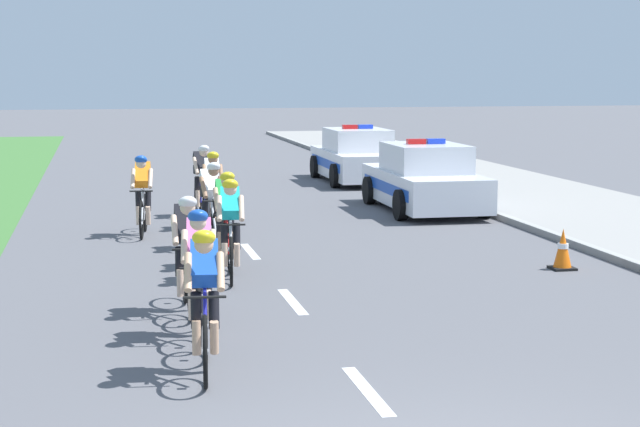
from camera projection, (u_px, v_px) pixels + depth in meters
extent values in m
cube|color=gray|center=(581.00, 210.00, 22.71)|extent=(4.43, 60.00, 0.12)
cube|color=#9E9E99|center=(489.00, 212.00, 22.28)|extent=(0.16, 60.00, 0.13)
cube|color=white|center=(367.00, 390.00, 10.05)|extent=(0.14, 1.60, 0.01)
cube|color=white|center=(292.00, 301.00, 13.93)|extent=(0.14, 1.60, 0.01)
cube|color=white|center=(250.00, 251.00, 17.81)|extent=(0.14, 1.60, 0.01)
cube|color=white|center=(223.00, 219.00, 21.69)|extent=(0.14, 1.60, 0.01)
cube|color=white|center=(204.00, 197.00, 25.57)|extent=(0.14, 1.60, 0.01)
torus|color=black|center=(205.00, 352.00, 10.08)|extent=(0.12, 0.72, 0.72)
cylinder|color=#99999E|center=(205.00, 352.00, 10.08)|extent=(0.07, 0.07, 0.06)
torus|color=black|center=(205.00, 327.00, 11.06)|extent=(0.12, 0.72, 0.72)
cylinder|color=#99999E|center=(205.00, 327.00, 11.06)|extent=(0.07, 0.07, 0.06)
cylinder|color=#1E1E99|center=(205.00, 288.00, 10.45)|extent=(0.09, 0.55, 0.04)
cylinder|color=#1E1E99|center=(205.00, 324.00, 10.32)|extent=(0.09, 0.48, 0.63)
cylinder|color=#1E1E99|center=(205.00, 313.00, 10.69)|extent=(0.04, 0.04, 0.65)
cylinder|color=black|center=(205.00, 297.00, 10.11)|extent=(0.42, 0.07, 0.03)
cube|color=black|center=(205.00, 280.00, 10.64)|extent=(0.12, 0.23, 0.05)
cube|color=blue|center=(204.00, 263.00, 10.49)|extent=(0.33, 0.58, 0.44)
cube|color=black|center=(205.00, 276.00, 10.63)|extent=(0.30, 0.23, 0.18)
cylinder|color=black|center=(214.00, 310.00, 10.63)|extent=(0.13, 0.23, 0.40)
cylinder|color=tan|center=(214.00, 337.00, 10.59)|extent=(0.11, 0.16, 0.36)
cylinder|color=black|center=(196.00, 311.00, 10.61)|extent=(0.13, 0.18, 0.40)
cylinder|color=tan|center=(196.00, 338.00, 10.57)|extent=(0.10, 0.13, 0.36)
cylinder|color=tan|center=(221.00, 271.00, 10.30)|extent=(0.12, 0.41, 0.35)
cylinder|color=tan|center=(188.00, 272.00, 10.27)|extent=(0.12, 0.41, 0.35)
sphere|color=tan|center=(204.00, 244.00, 10.16)|extent=(0.19, 0.19, 0.19)
ellipsoid|color=yellow|center=(204.00, 238.00, 10.14)|extent=(0.26, 0.34, 0.24)
torus|color=black|center=(199.00, 316.00, 11.57)|extent=(0.12, 0.72, 0.72)
cylinder|color=#99999E|center=(199.00, 316.00, 11.57)|extent=(0.07, 0.07, 0.06)
torus|color=black|center=(200.00, 297.00, 12.56)|extent=(0.12, 0.72, 0.72)
cylinder|color=#99999E|center=(200.00, 297.00, 12.56)|extent=(0.07, 0.07, 0.06)
cylinder|color=#1E1E99|center=(199.00, 261.00, 11.94)|extent=(0.10, 0.55, 0.04)
cylinder|color=#1E1E99|center=(199.00, 292.00, 11.81)|extent=(0.09, 0.48, 0.63)
cylinder|color=#1E1E99|center=(200.00, 283.00, 12.18)|extent=(0.04, 0.04, 0.65)
cylinder|color=black|center=(199.00, 268.00, 11.60)|extent=(0.42, 0.07, 0.03)
cube|color=black|center=(199.00, 254.00, 12.14)|extent=(0.12, 0.23, 0.05)
cube|color=pink|center=(199.00, 239.00, 11.98)|extent=(0.34, 0.57, 0.46)
cube|color=black|center=(199.00, 251.00, 12.12)|extent=(0.30, 0.23, 0.18)
cylinder|color=black|center=(207.00, 281.00, 12.13)|extent=(0.13, 0.23, 0.40)
cylinder|color=beige|center=(208.00, 305.00, 12.08)|extent=(0.11, 0.16, 0.36)
cylinder|color=black|center=(192.00, 281.00, 12.11)|extent=(0.13, 0.18, 0.40)
cylinder|color=beige|center=(192.00, 305.00, 12.06)|extent=(0.10, 0.13, 0.36)
cylinder|color=beige|center=(213.00, 246.00, 11.80)|extent=(0.12, 0.41, 0.35)
cylinder|color=beige|center=(184.00, 247.00, 11.76)|extent=(0.12, 0.41, 0.35)
sphere|color=beige|center=(198.00, 222.00, 11.66)|extent=(0.19, 0.19, 0.19)
ellipsoid|color=blue|center=(198.00, 216.00, 11.64)|extent=(0.26, 0.34, 0.24)
torus|color=black|center=(190.00, 292.00, 12.82)|extent=(0.05, 0.72, 0.72)
cylinder|color=#99999E|center=(190.00, 292.00, 12.82)|extent=(0.06, 0.06, 0.06)
torus|color=black|center=(185.00, 276.00, 13.79)|extent=(0.05, 0.72, 0.72)
cylinder|color=#99999E|center=(185.00, 276.00, 13.79)|extent=(0.06, 0.06, 0.06)
cylinder|color=#1E1E99|center=(187.00, 243.00, 13.18)|extent=(0.04, 0.55, 0.04)
cylinder|color=#1E1E99|center=(188.00, 271.00, 13.06)|extent=(0.04, 0.48, 0.63)
cylinder|color=#1E1E99|center=(186.00, 264.00, 13.42)|extent=(0.04, 0.04, 0.65)
cylinder|color=black|center=(189.00, 249.00, 12.85)|extent=(0.42, 0.03, 0.03)
cube|color=black|center=(186.00, 237.00, 13.37)|extent=(0.10, 0.22, 0.05)
cube|color=black|center=(186.00, 223.00, 13.23)|extent=(0.28, 0.54, 0.47)
cube|color=black|center=(186.00, 234.00, 13.36)|extent=(0.28, 0.20, 0.18)
cylinder|color=black|center=(194.00, 261.00, 13.37)|extent=(0.11, 0.22, 0.40)
cylinder|color=beige|center=(194.00, 283.00, 13.33)|extent=(0.09, 0.15, 0.36)
cylinder|color=black|center=(179.00, 262.00, 13.34)|extent=(0.11, 0.17, 0.40)
cylinder|color=beige|center=(180.00, 283.00, 13.30)|extent=(0.09, 0.12, 0.36)
cylinder|color=beige|center=(200.00, 229.00, 13.05)|extent=(0.08, 0.40, 0.35)
cylinder|color=beige|center=(175.00, 230.00, 12.99)|extent=(0.08, 0.40, 0.35)
sphere|color=beige|center=(188.00, 207.00, 12.90)|extent=(0.19, 0.19, 0.19)
ellipsoid|color=white|center=(188.00, 202.00, 12.88)|extent=(0.23, 0.32, 0.24)
torus|color=black|center=(231.00, 262.00, 14.85)|extent=(0.12, 0.72, 0.72)
cylinder|color=#99999E|center=(231.00, 262.00, 14.85)|extent=(0.07, 0.07, 0.06)
torus|color=black|center=(230.00, 250.00, 15.84)|extent=(0.12, 0.72, 0.72)
cylinder|color=#99999E|center=(230.00, 250.00, 15.84)|extent=(0.07, 0.07, 0.06)
cylinder|color=silver|center=(230.00, 220.00, 15.22)|extent=(0.10, 0.55, 0.04)
cylinder|color=silver|center=(231.00, 244.00, 15.09)|extent=(0.09, 0.48, 0.63)
cylinder|color=silver|center=(230.00, 238.00, 15.46)|extent=(0.04, 0.04, 0.65)
cylinder|color=black|center=(231.00, 225.00, 14.88)|extent=(0.42, 0.07, 0.03)
cube|color=black|center=(230.00, 215.00, 15.41)|extent=(0.12, 0.23, 0.05)
cube|color=#19B2B7|center=(230.00, 203.00, 15.26)|extent=(0.34, 0.57, 0.45)
cube|color=black|center=(230.00, 213.00, 15.40)|extent=(0.30, 0.23, 0.18)
cylinder|color=black|center=(237.00, 236.00, 15.40)|extent=(0.13, 0.23, 0.40)
cylinder|color=beige|center=(237.00, 255.00, 15.36)|extent=(0.11, 0.16, 0.36)
cylinder|color=black|center=(224.00, 236.00, 15.39)|extent=(0.13, 0.18, 0.40)
cylinder|color=beige|center=(225.00, 255.00, 15.34)|extent=(0.10, 0.13, 0.36)
cylinder|color=beige|center=(241.00, 208.00, 15.07)|extent=(0.12, 0.41, 0.35)
cylinder|color=beige|center=(219.00, 208.00, 15.04)|extent=(0.12, 0.41, 0.35)
sphere|color=beige|center=(230.00, 189.00, 14.94)|extent=(0.19, 0.19, 0.19)
ellipsoid|color=yellow|center=(230.00, 184.00, 14.92)|extent=(0.26, 0.34, 0.24)
torus|color=black|center=(230.00, 249.00, 15.92)|extent=(0.05, 0.72, 0.72)
cylinder|color=#99999E|center=(230.00, 249.00, 15.92)|extent=(0.06, 0.06, 0.06)
torus|color=black|center=(223.00, 239.00, 16.89)|extent=(0.05, 0.72, 0.72)
cylinder|color=#99999E|center=(223.00, 239.00, 16.89)|extent=(0.06, 0.06, 0.06)
cylinder|color=#B21919|center=(226.00, 210.00, 16.29)|extent=(0.04, 0.55, 0.04)
cylinder|color=#B21919|center=(228.00, 232.00, 16.16)|extent=(0.05, 0.48, 0.63)
cylinder|color=#B21919|center=(225.00, 228.00, 16.52)|extent=(0.04, 0.04, 0.65)
cylinder|color=black|center=(228.00, 214.00, 15.95)|extent=(0.42, 0.03, 0.03)
cube|color=black|center=(225.00, 206.00, 16.48)|extent=(0.10, 0.22, 0.05)
cube|color=green|center=(225.00, 194.00, 16.33)|extent=(0.29, 0.55, 0.46)
cube|color=black|center=(225.00, 204.00, 16.46)|extent=(0.28, 0.20, 0.18)
cylinder|color=black|center=(231.00, 225.00, 16.47)|extent=(0.11, 0.22, 0.40)
cylinder|color=tan|center=(232.00, 243.00, 16.43)|extent=(0.09, 0.16, 0.36)
cylinder|color=black|center=(220.00, 226.00, 16.44)|extent=(0.11, 0.17, 0.40)
cylinder|color=tan|center=(220.00, 243.00, 16.40)|extent=(0.09, 0.12, 0.36)
cylinder|color=tan|center=(237.00, 199.00, 16.15)|extent=(0.08, 0.40, 0.35)
cylinder|color=tan|center=(217.00, 199.00, 16.09)|extent=(0.08, 0.40, 0.35)
sphere|color=tan|center=(227.00, 181.00, 16.00)|extent=(0.19, 0.19, 0.19)
ellipsoid|color=yellow|center=(227.00, 177.00, 15.98)|extent=(0.23, 0.32, 0.24)
torus|color=black|center=(217.00, 232.00, 17.61)|extent=(0.12, 0.72, 0.72)
cylinder|color=#99999E|center=(217.00, 232.00, 17.61)|extent=(0.07, 0.07, 0.06)
torus|color=black|center=(205.00, 224.00, 18.55)|extent=(0.12, 0.72, 0.72)
cylinder|color=#99999E|center=(205.00, 224.00, 18.55)|extent=(0.07, 0.07, 0.06)
cylinder|color=silver|center=(211.00, 197.00, 17.96)|extent=(0.09, 0.55, 0.04)
cylinder|color=silver|center=(214.00, 217.00, 17.84)|extent=(0.09, 0.48, 0.63)
cylinder|color=silver|center=(209.00, 213.00, 18.19)|extent=(0.04, 0.04, 0.65)
cylinder|color=black|center=(215.00, 201.00, 17.64)|extent=(0.42, 0.07, 0.03)
cube|color=black|center=(209.00, 194.00, 18.15)|extent=(0.12, 0.23, 0.05)
cube|color=white|center=(210.00, 183.00, 18.00)|extent=(0.33, 0.57, 0.47)
cube|color=black|center=(209.00, 191.00, 18.13)|extent=(0.30, 0.23, 0.18)
cylinder|color=black|center=(215.00, 211.00, 18.16)|extent=(0.13, 0.23, 0.40)
cylinder|color=#9E7051|center=(216.00, 227.00, 18.12)|extent=(0.10, 0.16, 0.36)
cylinder|color=black|center=(205.00, 212.00, 18.10)|extent=(0.13, 0.18, 0.40)
cylinder|color=#9E7051|center=(206.00, 227.00, 18.06)|extent=(0.10, 0.13, 0.36)
cylinder|color=#9E7051|center=(222.00, 187.00, 17.85)|extent=(0.12, 0.41, 0.35)
cylinder|color=#9E7051|center=(204.00, 187.00, 17.76)|extent=(0.12, 0.41, 0.35)
sphere|color=#9E7051|center=(214.00, 171.00, 17.69)|extent=(0.19, 0.19, 0.19)
ellipsoid|color=white|center=(214.00, 167.00, 17.67)|extent=(0.26, 0.34, 0.24)
torus|color=black|center=(214.00, 213.00, 19.93)|extent=(0.08, 0.73, 0.72)
cylinder|color=#99999E|center=(214.00, 213.00, 19.93)|extent=(0.06, 0.06, 0.06)
torus|color=black|center=(211.00, 207.00, 20.91)|extent=(0.08, 0.73, 0.72)
cylinder|color=#99999E|center=(211.00, 207.00, 20.91)|extent=(0.06, 0.06, 0.06)
cylinder|color=black|center=(213.00, 183.00, 20.30)|extent=(0.06, 0.55, 0.04)
cylinder|color=black|center=(213.00, 200.00, 20.17)|extent=(0.06, 0.48, 0.63)
cylinder|color=black|center=(212.00, 197.00, 20.53)|extent=(0.04, 0.04, 0.65)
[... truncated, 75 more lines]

